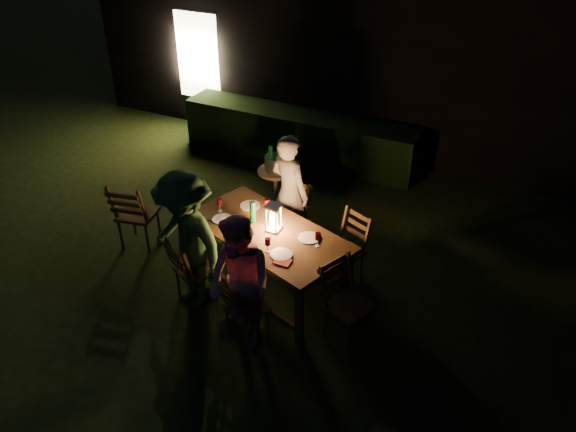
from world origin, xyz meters
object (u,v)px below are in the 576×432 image
at_px(bottle_table, 253,212).
at_px(ice_bucket, 275,163).
at_px(lantern, 273,219).
at_px(side_table, 275,175).
at_px(dining_table, 268,236).
at_px(chair_end, 347,316).
at_px(person_house_side, 290,193).
at_px(chair_far_left, 287,227).
at_px(person_opp_right, 240,284).
at_px(chair_near_right, 246,318).
at_px(person_opp_left, 187,241).
at_px(chair_far_right, 344,260).
at_px(bottle_bucket_a, 271,161).
at_px(chair_spare, 139,225).
at_px(chair_near_left, 195,280).
at_px(bottle_bucket_b, 280,160).

distance_m(bottle_table, ice_bucket, 1.61).
relative_size(lantern, side_table, 0.51).
bearing_deg(dining_table, chair_end, 0.07).
relative_size(dining_table, chair_end, 2.24).
bearing_deg(person_house_side, chair_far_left, 88.95).
height_order(dining_table, person_opp_right, person_opp_right).
height_order(person_house_side, lantern, person_house_side).
xyz_separation_m(chair_near_right, person_opp_left, (-0.87, 0.24, 0.59)).
relative_size(chair_near_right, chair_far_left, 0.92).
bearing_deg(ice_bucket, person_opp_left, -88.96).
relative_size(chair_near_right, chair_far_right, 0.96).
xyz_separation_m(person_house_side, bottle_bucket_a, (-0.61, 0.64, 0.04)).
bearing_deg(chair_spare, chair_near_right, -34.54).
bearing_deg(chair_near_left, bottle_bucket_b, 114.54).
relative_size(chair_near_left, bottle_bucket_a, 2.88).
distance_m(chair_far_right, ice_bucket, 1.90).
xyz_separation_m(lantern, bottle_bucket_b, (-0.74, 1.61, -0.14)).
distance_m(chair_near_left, bottle_bucket_b, 2.30).
bearing_deg(chair_near_left, chair_end, 30.47).
distance_m(bottle_table, bottle_bucket_a, 1.58).
relative_size(person_house_side, bottle_bucket_b, 5.09).
bearing_deg(bottle_bucket_b, ice_bucket, -141.34).
relative_size(chair_spare, bottle_bucket_a, 3.29).
distance_m(chair_far_left, bottle_bucket_a, 1.07).
relative_size(lantern, bottle_bucket_a, 1.09).
distance_m(chair_spare, ice_bucket, 2.08).
distance_m(bottle_bucket_a, bottle_bucket_b, 0.13).
bearing_deg(chair_spare, chair_near_left, -36.84).
xyz_separation_m(chair_far_left, bottle_table, (-0.05, -0.79, 0.68)).
distance_m(chair_near_left, person_opp_right, 1.03).
bearing_deg(person_opp_left, chair_end, 26.06).
distance_m(chair_end, bottle_bucket_a, 2.81).
xyz_separation_m(dining_table, bottle_table, (-0.24, 0.08, 0.22)).
xyz_separation_m(person_house_side, person_opp_right, (0.33, -1.84, -0.04)).
xyz_separation_m(side_table, bottle_bucket_b, (0.05, 0.04, 0.24)).
xyz_separation_m(person_opp_right, person_opp_left, (-0.85, 0.29, 0.09)).
relative_size(chair_far_right, bottle_bucket_b, 2.93).
bearing_deg(chair_far_left, person_house_side, -93.65).
relative_size(chair_end, lantern, 2.82).
bearing_deg(chair_far_left, chair_near_left, 87.37).
bearing_deg(person_house_side, lantern, 123.00).
height_order(chair_near_right, person_house_side, person_house_side).
bearing_deg(bottle_table, chair_far_right, 25.26).
bearing_deg(person_house_side, chair_spare, 45.00).
bearing_deg(chair_near_right, chair_far_right, 93.16).
distance_m(chair_spare, person_house_side, 2.09).
distance_m(person_opp_right, lantern, 0.98).
bearing_deg(bottle_bucket_b, bottle_table, -74.24).
height_order(person_opp_left, side_table, person_opp_left).
height_order(dining_table, ice_bucket, ice_bucket).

